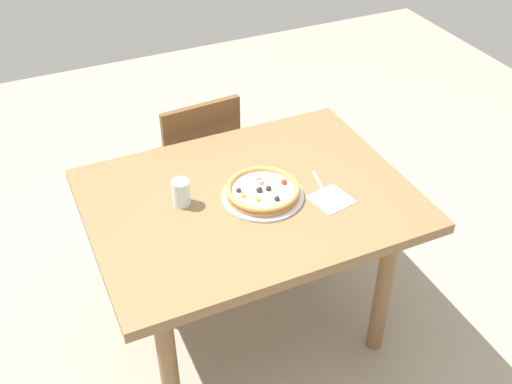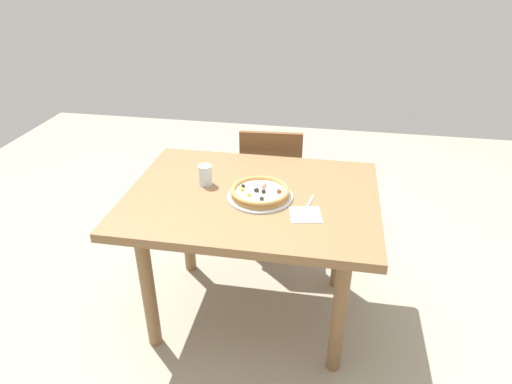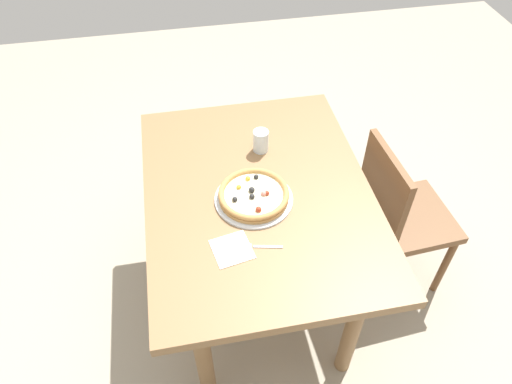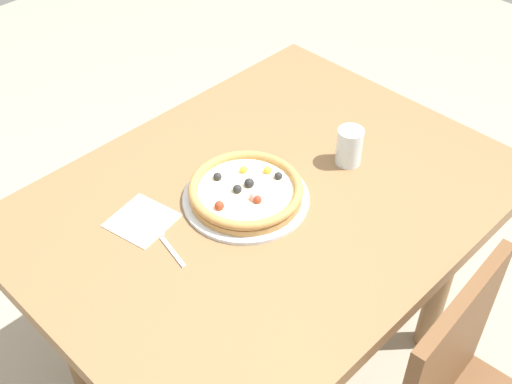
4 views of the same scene
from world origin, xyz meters
name	(u,v)px [view 4 (image 4 of 4)]	position (x,y,z in m)	size (l,w,h in m)	color
ground_plane	(264,368)	(0.00, 0.00, 0.00)	(6.00, 6.00, 0.00)	#9E937F
dining_table	(266,226)	(0.00, 0.00, 0.67)	(1.24, 0.94, 0.77)	olive
plate	(246,198)	(-0.04, 0.03, 0.78)	(0.32, 0.32, 0.01)	silver
pizza	(246,191)	(-0.04, 0.03, 0.81)	(0.29, 0.29, 0.04)	#B78447
fork	(164,241)	(-0.28, 0.06, 0.78)	(0.05, 0.16, 0.00)	silver
drinking_glass	(349,146)	(0.25, -0.06, 0.83)	(0.07, 0.07, 0.10)	silver
napkin	(142,221)	(-0.28, 0.15, 0.78)	(0.14, 0.14, 0.00)	white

